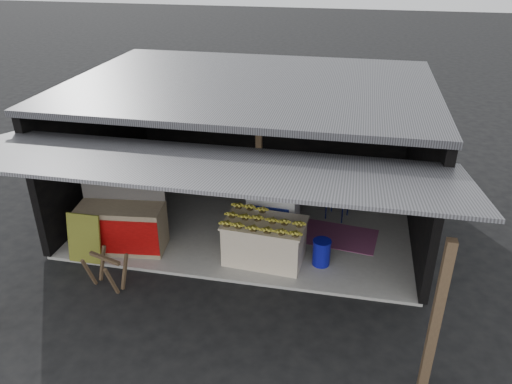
% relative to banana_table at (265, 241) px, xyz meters
% --- Properties ---
extents(ground, '(80.00, 80.00, 0.00)m').
position_rel_banana_table_xyz_m(ground, '(-0.64, -0.76, -0.48)').
color(ground, black).
rests_on(ground, ground).
extents(concrete_slab, '(7.00, 5.00, 0.06)m').
position_rel_banana_table_xyz_m(concrete_slab, '(-0.64, 1.74, -0.45)').
color(concrete_slab, gray).
rests_on(concrete_slab, ground).
extents(shophouse, '(7.40, 7.29, 3.02)m').
position_rel_banana_table_xyz_m(shophouse, '(-0.64, 2.06, 1.62)').
color(shophouse, black).
rests_on(shophouse, ground).
extents(banana_table, '(1.57, 1.03, 0.83)m').
position_rel_banana_table_xyz_m(banana_table, '(0.00, 0.00, 0.00)').
color(banana_table, silver).
rests_on(banana_table, concrete_slab).
extents(banana_pile, '(1.44, 0.93, 0.16)m').
position_rel_banana_table_xyz_m(banana_pile, '(0.00, 0.00, 0.49)').
color(banana_pile, yellow).
rests_on(banana_pile, banana_table).
extents(white_crate, '(1.03, 0.73, 1.10)m').
position_rel_banana_table_xyz_m(white_crate, '(-0.00, 1.01, 0.14)').
color(white_crate, white).
rests_on(white_crate, concrete_slab).
extents(neighbor_stall, '(1.72, 0.92, 1.70)m').
position_rel_banana_table_xyz_m(neighbor_stall, '(-2.80, -0.14, 0.09)').
color(neighbor_stall, '#998466').
rests_on(neighbor_stall, concrete_slab).
extents(green_signboard, '(0.65, 0.21, 0.96)m').
position_rel_banana_table_xyz_m(green_signboard, '(-3.31, -0.70, 0.07)').
color(green_signboard, black).
rests_on(green_signboard, concrete_slab).
extents(sawhorse, '(0.73, 0.72, 0.64)m').
position_rel_banana_table_xyz_m(sawhorse, '(-2.57, -1.32, -0.07)').
color(sawhorse, brown).
rests_on(sawhorse, ground).
extents(water_barrel, '(0.33, 0.33, 0.49)m').
position_rel_banana_table_xyz_m(water_barrel, '(1.07, 0.07, -0.17)').
color(water_barrel, '#0C108D').
rests_on(water_barrel, concrete_slab).
extents(plastic_chair, '(0.56, 0.56, 0.95)m').
position_rel_banana_table_xyz_m(plastic_chair, '(1.28, 2.01, 0.15)').
color(plastic_chair, '#090E36').
rests_on(plastic_chair, concrete_slab).
extents(magenta_rug, '(1.61, 1.18, 0.01)m').
position_rel_banana_table_xyz_m(magenta_rug, '(1.36, 1.12, -0.41)').
color(magenta_rug, '#771A51').
rests_on(magenta_rug, concrete_slab).
extents(picture_frames, '(1.62, 0.04, 0.46)m').
position_rel_banana_table_xyz_m(picture_frames, '(-0.80, 4.14, 1.45)').
color(picture_frames, black).
rests_on(picture_frames, shophouse).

